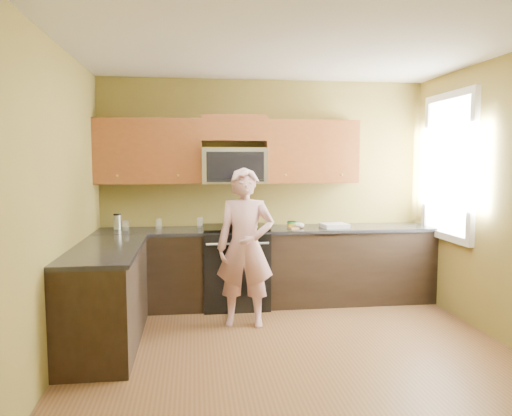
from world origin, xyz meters
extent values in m
plane|color=brown|center=(0.00, 0.00, 0.00)|extent=(4.00, 4.00, 0.00)
plane|color=white|center=(0.00, 0.00, 2.70)|extent=(4.00, 4.00, 0.00)
plane|color=brown|center=(0.00, 2.00, 1.35)|extent=(4.00, 0.00, 4.00)
plane|color=brown|center=(0.00, -2.00, 1.35)|extent=(4.00, 0.00, 4.00)
plane|color=brown|center=(-2.00, 0.00, 1.35)|extent=(0.00, 4.00, 4.00)
cube|color=black|center=(0.00, 1.70, 0.44)|extent=(4.00, 0.60, 0.88)
cube|color=black|center=(-1.70, 0.60, 0.44)|extent=(0.60, 1.60, 0.88)
cube|color=black|center=(0.00, 1.69, 0.90)|extent=(4.00, 0.62, 0.04)
cube|color=black|center=(-1.69, 0.60, 0.90)|extent=(0.62, 1.60, 0.04)
cube|color=brown|center=(-0.40, 1.83, 2.10)|extent=(0.76, 0.33, 0.30)
imported|color=#CD666F|center=(-0.35, 0.99, 0.82)|extent=(0.66, 0.49, 1.64)
cube|color=#B27F47|center=(0.28, 1.62, 0.93)|extent=(0.14, 0.14, 0.01)
ellipsoid|color=silver|center=(-0.20, 1.59, 0.95)|extent=(0.15, 0.15, 0.06)
ellipsoid|color=silver|center=(0.36, 1.65, 0.95)|extent=(0.15, 0.16, 0.07)
cube|color=silver|center=(0.79, 1.62, 0.95)|extent=(0.33, 0.28, 0.05)
cylinder|color=silver|center=(-1.66, 1.71, 0.98)|extent=(0.08, 0.08, 0.12)
cylinder|color=silver|center=(-1.29, 1.79, 0.98)|extent=(0.07, 0.07, 0.12)
cylinder|color=silver|center=(-0.81, 1.86, 0.98)|extent=(0.08, 0.08, 0.12)
camera|label=1|loc=(-0.88, -3.92, 1.72)|focal=33.85mm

